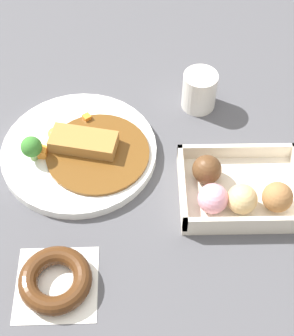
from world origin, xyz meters
TOP-DOWN VIEW (x-y plane):
  - ground_plane at (0.00, 0.00)m, footprint 1.60×1.60m
  - curry_plate at (-0.09, 0.06)m, footprint 0.28×0.28m
  - donut_box at (0.18, -0.04)m, footprint 0.21×0.16m
  - chocolate_ring_donut at (-0.11, -0.19)m, footprint 0.13×0.13m
  - coffee_mug at (0.14, 0.19)m, footprint 0.07×0.07m

SIDE VIEW (x-z plane):
  - ground_plane at x=0.00m, z-range 0.00..0.00m
  - curry_plate at x=-0.09m, z-range -0.02..0.05m
  - chocolate_ring_donut at x=-0.11m, z-range 0.00..0.03m
  - donut_box at x=0.18m, z-range -0.01..0.06m
  - coffee_mug at x=0.14m, z-range 0.00..0.08m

